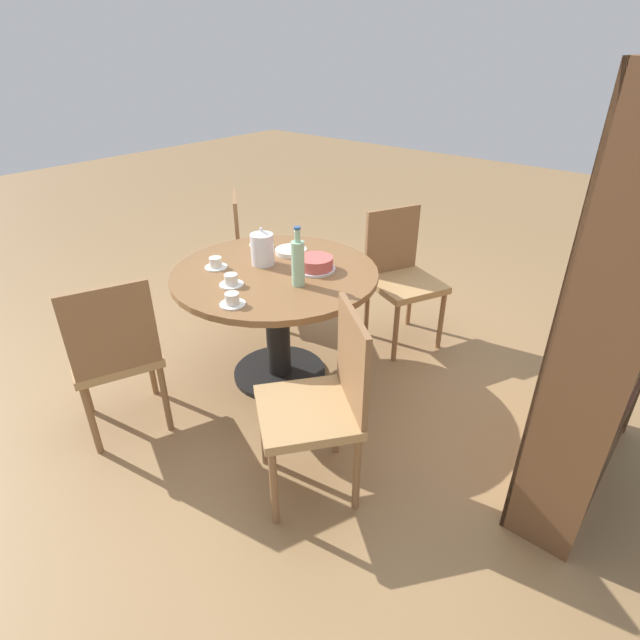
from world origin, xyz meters
TOP-DOWN VIEW (x-y plane):
  - ground_plane at (0.00, 0.00)m, footprint 14.00×14.00m
  - dining_table at (0.00, 0.00)m, footprint 1.16×1.16m
  - chair_a at (0.87, -0.27)m, footprint 0.54×0.54m
  - chair_b at (0.50, 0.76)m, footprint 0.59×0.59m
  - chair_c at (-0.86, 0.31)m, footprint 0.55×0.55m
  - chair_d at (-0.54, -0.73)m, footprint 0.59×0.59m
  - bookshelf at (-0.32, 1.63)m, footprint 1.03×0.28m
  - coffee_pot at (-0.02, -0.12)m, footprint 0.13×0.13m
  - water_bottle at (0.05, 0.22)m, footprint 0.07×0.07m
  - cake_main at (-0.15, 0.17)m, footprint 0.23×0.23m
  - cup_a at (0.19, -0.28)m, footprint 0.13×0.13m
  - cup_b at (-0.22, -0.35)m, footprint 0.13×0.13m
  - cup_c at (0.43, 0.13)m, footprint 0.13×0.13m
  - cup_d at (0.28, -0.04)m, footprint 0.13×0.13m
  - plate_stack at (-0.25, -0.11)m, footprint 0.19×0.19m

SIDE VIEW (x-z plane):
  - ground_plane at x=0.00m, z-range 0.00..0.00m
  - chair_a at x=0.87m, z-range 0.03..0.93m
  - chair_b at x=0.50m, z-range 0.03..0.93m
  - chair_c at x=-0.86m, z-range 0.03..0.93m
  - chair_d at x=-0.54m, z-range 0.03..0.93m
  - dining_table at x=0.00m, z-range 0.18..0.89m
  - plate_stack at x=-0.25m, z-range 0.71..0.74m
  - cup_a at x=0.19m, z-range 0.70..0.77m
  - cup_b at x=-0.22m, z-range 0.70..0.77m
  - cup_c at x=0.43m, z-range 0.70..0.77m
  - cup_d at x=0.28m, z-range 0.70..0.77m
  - cake_main at x=-0.15m, z-range 0.71..0.78m
  - coffee_pot at x=-0.02m, z-range 0.70..0.92m
  - water_bottle at x=0.05m, z-range 0.68..1.00m
  - bookshelf at x=-0.32m, z-range -0.03..1.78m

